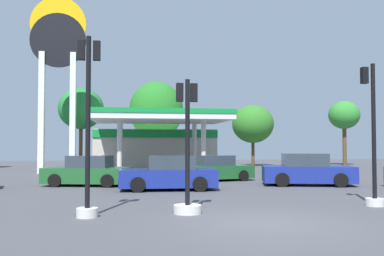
% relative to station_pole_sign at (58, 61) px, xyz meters
% --- Properties ---
extents(ground_plane, '(90.00, 90.00, 0.00)m').
position_rel_station_pole_sign_xyz_m(ground_plane, '(8.68, -20.83, -8.15)').
color(ground_plane, '#47474C').
rests_on(ground_plane, ground).
extents(gas_station, '(9.71, 13.58, 4.31)m').
position_rel_station_pole_sign_xyz_m(gas_station, '(7.23, 3.26, -6.11)').
color(gas_station, beige).
rests_on(gas_station, ground).
extents(station_pole_sign, '(3.96, 0.56, 12.81)m').
position_rel_station_pole_sign_xyz_m(station_pole_sign, '(0.00, 0.00, 0.00)').
color(station_pole_sign, white).
rests_on(station_pole_sign, ground).
extents(car_0, '(4.85, 2.91, 1.62)m').
position_rel_station_pole_sign_xyz_m(car_0, '(14.10, -11.16, -7.42)').
color(car_0, black).
rests_on(car_0, ground).
extents(car_3, '(4.54, 2.73, 1.52)m').
position_rel_station_pole_sign_xyz_m(car_3, '(3.03, -9.67, -7.46)').
color(car_3, black).
rests_on(car_3, ground).
extents(car_4, '(4.36, 2.70, 1.45)m').
position_rel_station_pole_sign_xyz_m(car_4, '(10.08, -7.77, -7.49)').
color(car_4, black).
rests_on(car_4, ground).
extents(car_5, '(4.47, 2.15, 1.58)m').
position_rel_station_pole_sign_xyz_m(car_5, '(6.90, -12.29, -7.44)').
color(car_5, black).
rests_on(car_5, ground).
extents(traffic_signal_0, '(0.83, 0.83, 4.07)m').
position_rel_station_pole_sign_xyz_m(traffic_signal_0, '(6.83, -19.00, -6.80)').
color(traffic_signal_0, silver).
rests_on(traffic_signal_0, ground).
extents(traffic_signal_1, '(0.64, 0.67, 4.85)m').
position_rel_station_pole_sign_xyz_m(traffic_signal_1, '(13.30, -18.39, -6.39)').
color(traffic_signal_1, silver).
rests_on(traffic_signal_1, ground).
extents(traffic_signal_2, '(0.65, 0.66, 5.23)m').
position_rel_station_pole_sign_xyz_m(traffic_signal_2, '(3.89, -19.23, -5.85)').
color(traffic_signal_2, silver).
rests_on(traffic_signal_2, ground).
extents(tree_1, '(3.85, 3.85, 6.92)m').
position_rel_station_pole_sign_xyz_m(tree_1, '(1.05, 5.86, -3.02)').
color(tree_1, brown).
rests_on(tree_1, ground).
extents(tree_2, '(4.78, 4.78, 7.65)m').
position_rel_station_pole_sign_xyz_m(tree_2, '(7.53, 6.08, -3.04)').
color(tree_2, brown).
rests_on(tree_2, ground).
extents(tree_3, '(3.93, 3.93, 5.81)m').
position_rel_station_pole_sign_xyz_m(tree_3, '(16.75, 7.26, -4.15)').
color(tree_3, brown).
rests_on(tree_3, ground).
extents(tree_4, '(3.02, 3.02, 6.36)m').
position_rel_station_pole_sign_xyz_m(tree_4, '(26.16, 7.56, -3.24)').
color(tree_4, brown).
rests_on(tree_4, ground).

